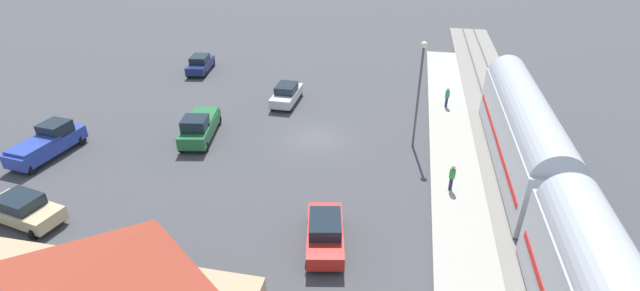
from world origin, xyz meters
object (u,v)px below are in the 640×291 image
pedestrian_on_platform (447,96)px  pickup_green (199,126)px  pickup_blue (47,143)px  light_pole_near_platform (420,83)px  pedestrian_waiting_far (452,176)px  sedan_navy (200,64)px  sedan_tan (23,209)px  passenger_train (557,207)px  sedan_red (325,232)px  sedan_silver (287,94)px

pedestrian_on_platform → pickup_green: 20.42m
pickup_blue → light_pole_near_platform: (-25.02, -6.38, 3.87)m
pedestrian_waiting_far → sedan_navy: pedestrian_waiting_far is taller
pickup_blue → sedan_tan: pickup_blue is taller
pickup_blue → pedestrian_on_platform: bearing=-154.1°
pedestrian_on_platform → light_pole_near_platform: size_ratio=0.22×
sedan_navy → light_pole_near_platform: light_pole_near_platform is taller
passenger_train → pickup_green: (22.51, -8.06, -1.83)m
pedestrian_waiting_far → sedan_red: pedestrian_waiting_far is taller
pickup_green → pedestrian_waiting_far: bearing=168.4°
pedestrian_on_platform → light_pole_near_platform: bearing=69.6°
sedan_silver → sedan_red: bearing=111.2°
sedan_red → sedan_navy: 29.46m
passenger_train → pickup_green: 23.98m
pickup_blue → light_pole_near_platform: light_pole_near_platform is taller
pedestrian_waiting_far → light_pole_near_platform: bearing=-67.5°
pickup_blue → pickup_green: size_ratio=0.99×
light_pole_near_platform → pickup_blue: bearing=14.3°
pedestrian_waiting_far → passenger_train: bearing=135.7°
passenger_train → sedan_tan: (27.84, 3.15, -1.98)m
sedan_tan → light_pole_near_platform: size_ratio=0.61×
passenger_train → sedan_silver: size_ratio=7.46×
pedestrian_on_platform → pickup_blue: (27.65, 13.43, -0.25)m
passenger_train → pedestrian_on_platform: bearing=-76.2°
passenger_train → sedan_red: bearing=8.9°
sedan_tan → light_pole_near_platform: (-21.04, -13.14, 4.02)m
pedestrian_waiting_far → sedan_tan: (23.37, 7.51, -0.40)m
pedestrian_on_platform → sedan_navy: bearing=-11.1°
passenger_train → sedan_tan: 28.09m
sedan_silver → pickup_green: bearing=59.0°
sedan_red → sedan_navy: same height
pedestrian_on_platform → pickup_blue: pickup_blue is taller
pedestrian_on_platform → sedan_silver: (13.71, 1.26, -0.40)m
light_pole_near_platform → sedan_silver: bearing=-27.6°
sedan_silver → pickup_green: size_ratio=0.80×
pedestrian_on_platform → pickup_green: pickup_green is taller
pedestrian_on_platform → pickup_blue: 30.74m
light_pole_near_platform → pickup_green: bearing=7.0°
pedestrian_on_platform → sedan_tan: bearing=40.5°
pedestrian_on_platform → pickup_green: size_ratio=0.30×
sedan_tan → sedan_red: bearing=-175.2°
sedan_navy → sedan_tan: bearing=92.1°
pickup_green → pedestrian_on_platform: bearing=-153.9°
pedestrian_on_platform → sedan_tan: size_ratio=0.36×
pickup_blue → sedan_red: 21.40m
passenger_train → pickup_blue: size_ratio=6.06×
passenger_train → pedestrian_on_platform: (4.17, -17.03, -1.58)m
sedan_silver → sedan_navy: bearing=-29.1°
pickup_blue → sedan_tan: size_ratio=1.17×
pedestrian_waiting_far → light_pole_near_platform: size_ratio=0.22×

